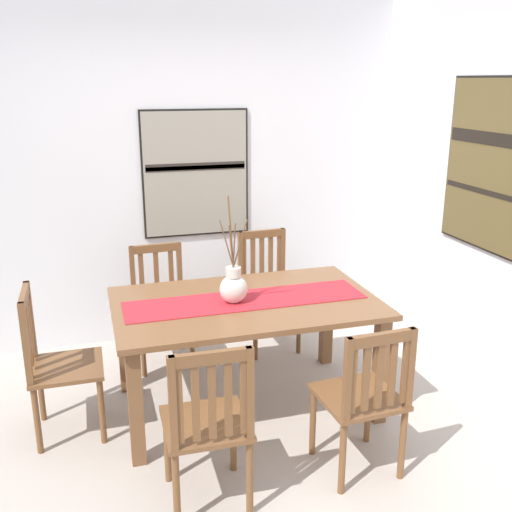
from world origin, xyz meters
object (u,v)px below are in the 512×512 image
(chair_0, at_px, (56,362))
(chair_2, at_px, (267,288))
(dining_table, at_px, (246,316))
(chair_3, at_px, (208,422))
(painting_on_back_wall, at_px, (196,174))
(chair_1, at_px, (364,396))
(centerpiece_vase, at_px, (234,286))
(painting_on_side_wall, at_px, (496,166))
(chair_4, at_px, (161,303))

(chair_0, distance_m, chair_2, 1.80)
(dining_table, bearing_deg, chair_3, -116.45)
(painting_on_back_wall, bearing_deg, chair_2, -39.59)
(chair_1, bearing_deg, chair_2, 90.01)
(centerpiece_vase, height_order, painting_on_side_wall, painting_on_side_wall)
(dining_table, relative_size, chair_0, 1.78)
(chair_1, relative_size, painting_on_side_wall, 0.80)
(chair_4, bearing_deg, painting_on_back_wall, 48.63)
(centerpiece_vase, distance_m, chair_3, 1.00)
(chair_2, distance_m, painting_on_back_wall, 1.07)
(chair_1, distance_m, chair_4, 1.89)
(painting_on_back_wall, relative_size, painting_on_side_wall, 0.91)
(chair_3, xyz_separation_m, painting_on_back_wall, (0.38, 2.13, 0.88))
(chair_0, relative_size, chair_1, 1.05)
(chair_0, bearing_deg, chair_1, -28.70)
(chair_3, bearing_deg, painting_on_side_wall, 18.30)
(dining_table, bearing_deg, chair_0, 179.57)
(chair_3, bearing_deg, painting_on_back_wall, 80.00)
(chair_4, distance_m, painting_on_side_wall, 2.53)
(painting_on_back_wall, height_order, painting_on_side_wall, painting_on_side_wall)
(chair_4, height_order, painting_on_side_wall, painting_on_side_wall)
(chair_4, bearing_deg, dining_table, -62.05)
(chair_4, bearing_deg, painting_on_side_wall, -26.87)
(centerpiece_vase, distance_m, chair_1, 1.05)
(dining_table, relative_size, painting_on_side_wall, 1.49)
(chair_0, xyz_separation_m, painting_on_back_wall, (1.11, 1.25, 0.89))
(chair_4, relative_size, painting_on_side_wall, 0.80)
(centerpiece_vase, relative_size, chair_0, 0.74)
(chair_0, xyz_separation_m, chair_2, (1.58, 0.85, 0.01))
(dining_table, distance_m, chair_3, 0.99)
(chair_3, xyz_separation_m, chair_4, (-0.00, 1.70, -0.02))
(chair_4, relative_size, painting_on_back_wall, 0.88)
(chair_1, bearing_deg, chair_0, 151.30)
(chair_2, bearing_deg, chair_0, -151.67)
(dining_table, height_order, painting_on_back_wall, painting_on_back_wall)
(centerpiece_vase, height_order, chair_0, centerpiece_vase)
(dining_table, xyz_separation_m, chair_3, (-0.44, -0.88, -0.16))
(centerpiece_vase, xyz_separation_m, chair_4, (-0.36, 0.84, -0.39))
(dining_table, distance_m, centerpiece_vase, 0.23)
(chair_2, height_order, painting_on_back_wall, painting_on_back_wall)
(dining_table, xyz_separation_m, chair_1, (0.42, -0.86, -0.16))
(chair_4, height_order, painting_on_back_wall, painting_on_back_wall)
(chair_3, relative_size, chair_4, 1.03)
(chair_3, height_order, painting_on_back_wall, painting_on_back_wall)
(chair_0, bearing_deg, chair_2, 28.33)
(chair_0, height_order, painting_on_back_wall, painting_on_back_wall)
(painting_on_back_wall, bearing_deg, painting_on_side_wall, -41.37)
(chair_0, bearing_deg, centerpiece_vase, -1.48)
(chair_1, height_order, painting_on_back_wall, painting_on_back_wall)
(chair_3, bearing_deg, centerpiece_vase, 67.57)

